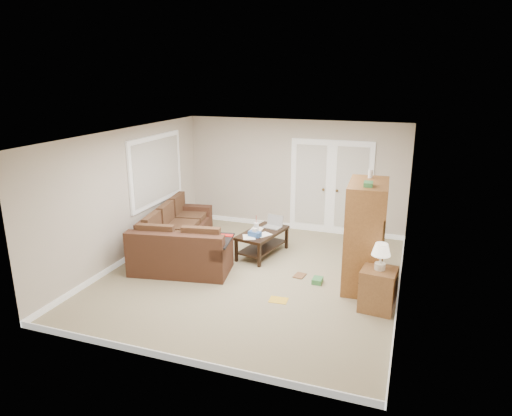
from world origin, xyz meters
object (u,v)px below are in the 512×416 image
at_px(coffee_table, 263,242).
at_px(sectional_sofa, 179,242).
at_px(side_cabinet, 378,286).
at_px(tv_armoire, 365,235).

bearing_deg(coffee_table, sectional_sofa, -143.98).
bearing_deg(coffee_table, side_cabinet, -21.21).
height_order(sectional_sofa, coffee_table, sectional_sofa).
relative_size(coffee_table, side_cabinet, 1.21).
height_order(coffee_table, side_cabinet, side_cabinet).
distance_m(tv_armoire, side_cabinet, 0.98).
distance_m(sectional_sofa, tv_armoire, 3.57).
xyz_separation_m(tv_armoire, side_cabinet, (0.32, -0.76, -0.52)).
xyz_separation_m(sectional_sofa, tv_armoire, (3.52, -0.06, 0.58)).
height_order(sectional_sofa, tv_armoire, tv_armoire).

